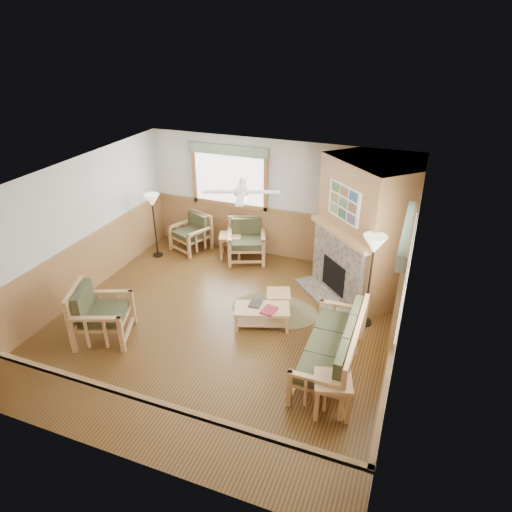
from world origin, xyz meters
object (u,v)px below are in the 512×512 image
(coffee_table, at_px, (262,317))
(end_table_chairs, at_px, (230,246))
(armchair_back_left, at_px, (191,233))
(armchair_left, at_px, (102,313))
(floor_lamp_left, at_px, (155,226))
(floor_lamp_right, at_px, (370,281))
(footstool, at_px, (278,301))
(end_table_sofa, at_px, (332,395))
(sofa, at_px, (331,346))
(armchair_back_right, at_px, (246,241))

(coffee_table, relative_size, end_table_chairs, 1.79)
(armchair_back_left, xyz_separation_m, coffee_table, (2.65, -2.30, -0.23))
(armchair_left, relative_size, end_table_chairs, 1.82)
(end_table_chairs, bearing_deg, floor_lamp_left, -160.42)
(floor_lamp_right, bearing_deg, footstool, -174.56)
(armchair_back_left, height_order, floor_lamp_right, floor_lamp_right)
(coffee_table, distance_m, footstool, 0.60)
(armchair_left, height_order, end_table_sofa, armchair_left)
(sofa, bearing_deg, armchair_left, -81.94)
(armchair_left, height_order, end_table_chairs, armchair_left)
(armchair_back_left, height_order, coffee_table, armchair_back_left)
(armchair_back_left, distance_m, end_table_chairs, 1.03)
(armchair_back_right, xyz_separation_m, floor_lamp_left, (-2.01, -0.57, 0.30))
(end_table_chairs, bearing_deg, sofa, -44.97)
(floor_lamp_right, bearing_deg, sofa, -102.82)
(armchair_left, relative_size, end_table_sofa, 1.73)
(sofa, bearing_deg, end_table_sofa, 14.07)
(armchair_back_left, distance_m, footstool, 3.26)
(sofa, relative_size, armchair_back_right, 2.15)
(end_table_chairs, distance_m, footstool, 2.44)
(footstool, distance_m, floor_lamp_left, 3.58)
(armchair_back_right, xyz_separation_m, footstool, (1.34, -1.71, -0.27))
(coffee_table, xyz_separation_m, floor_lamp_right, (1.71, 0.75, 0.69))
(armchair_back_left, distance_m, floor_lamp_right, 4.65)
(sofa, bearing_deg, armchair_back_left, -127.02)
(armchair_back_right, xyz_separation_m, end_table_chairs, (-0.40, 0.00, -0.19))
(end_table_chairs, height_order, floor_lamp_left, floor_lamp_left)
(end_table_chairs, distance_m, floor_lamp_left, 1.78)
(sofa, relative_size, armchair_back_left, 2.31)
(armchair_back_left, relative_size, end_table_sofa, 1.50)
(armchair_left, height_order, footstool, armchair_left)
(armchair_left, distance_m, footstool, 3.17)
(coffee_table, xyz_separation_m, floor_lamp_left, (-3.24, 1.73, 0.56))
(armchair_back_left, height_order, footstool, armchair_back_left)
(coffee_table, xyz_separation_m, footstool, (0.11, 0.59, -0.00))
(armchair_left, bearing_deg, coffee_table, -83.94)
(armchair_left, distance_m, coffee_table, 2.76)
(coffee_table, relative_size, end_table_sofa, 1.70)
(sofa, height_order, end_table_chairs, sofa)
(end_table_chairs, relative_size, end_table_sofa, 0.95)
(sofa, height_order, floor_lamp_right, floor_lamp_right)
(armchair_left, relative_size, floor_lamp_left, 0.65)
(coffee_table, height_order, floor_lamp_right, floor_lamp_right)
(coffee_table, height_order, floor_lamp_left, floor_lamp_left)
(sofa, xyz_separation_m, coffee_table, (-1.38, 0.70, -0.26))
(end_table_chairs, bearing_deg, armchair_left, -102.73)
(armchair_back_left, bearing_deg, coffee_table, -18.50)
(sofa, bearing_deg, floor_lamp_left, -118.08)
(end_table_chairs, relative_size, footstool, 1.23)
(footstool, distance_m, floor_lamp_right, 1.75)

